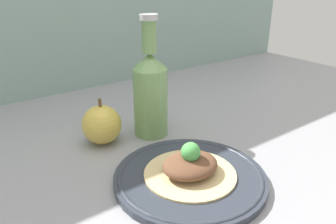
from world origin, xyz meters
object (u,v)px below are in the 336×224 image
(cider_bottle, at_px, (150,91))
(apple, at_px, (102,125))
(plated_food, at_px, (190,166))
(plate, at_px, (190,177))

(cider_bottle, height_order, apple, cider_bottle)
(plated_food, relative_size, apple, 1.61)
(apple, bearing_deg, plate, -74.76)
(plated_food, height_order, cider_bottle, cider_bottle)
(plate, height_order, plated_food, plated_food)
(plated_food, height_order, apple, apple)
(plated_food, bearing_deg, plate, 0.00)
(plated_food, bearing_deg, cider_bottle, 76.27)
(plate, bearing_deg, plated_food, 0.00)
(plated_food, distance_m, cider_bottle, 0.22)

